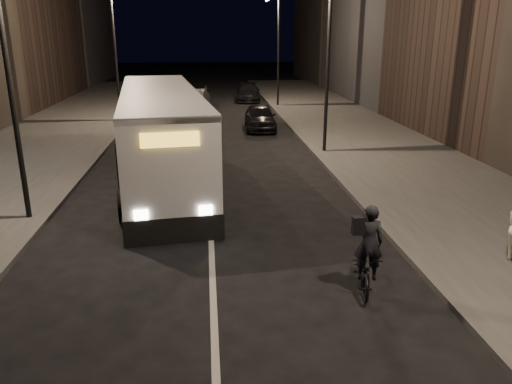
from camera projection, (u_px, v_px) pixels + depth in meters
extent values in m
plane|color=black|center=(212.00, 272.00, 12.27)|extent=(180.00, 180.00, 0.00)
cube|color=#393936|center=(369.00, 142.00, 26.31)|extent=(7.00, 70.00, 0.16)
cube|color=#393936|center=(36.00, 149.00, 24.71)|extent=(7.00, 70.00, 0.16)
cylinder|color=black|center=(328.00, 66.00, 22.90)|extent=(0.16, 0.16, 8.00)
cylinder|color=black|center=(278.00, 52.00, 38.05)|extent=(0.16, 0.16, 8.00)
cylinder|color=black|center=(10.00, 86.00, 14.26)|extent=(0.16, 0.16, 8.00)
cylinder|color=black|center=(116.00, 57.00, 31.31)|extent=(0.16, 0.16, 8.00)
cube|color=silver|center=(161.00, 136.00, 19.46)|extent=(4.32, 13.36, 3.50)
cube|color=black|center=(161.00, 124.00, 19.31)|extent=(4.36, 12.93, 1.26)
cube|color=silver|center=(159.00, 92.00, 18.94)|extent=(4.34, 13.36, 0.20)
cube|color=gold|center=(170.00, 140.00, 13.00)|extent=(1.54, 0.32, 0.38)
cylinder|color=black|center=(125.00, 206.00, 15.27)|extent=(0.51, 1.13, 1.09)
cylinder|color=black|center=(214.00, 200.00, 15.85)|extent=(0.51, 1.13, 1.09)
cylinder|color=black|center=(129.00, 146.00, 23.40)|extent=(0.51, 1.13, 1.09)
cylinder|color=black|center=(188.00, 143.00, 23.97)|extent=(0.51, 1.13, 1.09)
imported|color=black|center=(363.00, 269.00, 11.33)|extent=(0.96, 1.92, 0.96)
imported|color=black|center=(369.00, 242.00, 10.91)|extent=(0.71, 0.53, 1.75)
imported|color=black|center=(260.00, 117.00, 29.97)|extent=(1.97, 4.50, 1.51)
imported|color=#303032|center=(196.00, 98.00, 38.21)|extent=(2.18, 4.85, 1.54)
imported|color=black|center=(248.00, 92.00, 42.62)|extent=(2.34, 5.03, 1.42)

